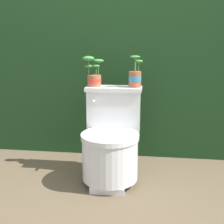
% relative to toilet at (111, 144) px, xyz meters
% --- Properties ---
extents(ground_plane, '(12.00, 12.00, 0.00)m').
position_rel_toilet_xyz_m(ground_plane, '(-0.01, -0.08, -0.30)').
color(ground_plane, brown).
extents(hedge_backdrop, '(3.88, 0.89, 1.66)m').
position_rel_toilet_xyz_m(hedge_backdrop, '(-0.01, 0.98, 0.53)').
color(hedge_backdrop, '#193819').
rests_on(hedge_backdrop, ground).
extents(toilet, '(0.43, 0.53, 0.71)m').
position_rel_toilet_xyz_m(toilet, '(0.00, 0.00, 0.00)').
color(toilet, silver).
rests_on(toilet, ground).
extents(potted_plant_left, '(0.16, 0.11, 0.23)m').
position_rel_toilet_xyz_m(potted_plant_left, '(-0.16, 0.18, 0.50)').
color(potted_plant_left, '#9E5638').
rests_on(potted_plant_left, toilet).
extents(potted_plant_midleft, '(0.11, 0.10, 0.24)m').
position_rel_toilet_xyz_m(potted_plant_midleft, '(0.16, 0.17, 0.49)').
color(potted_plant_midleft, '#9E5638').
rests_on(potted_plant_midleft, toilet).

